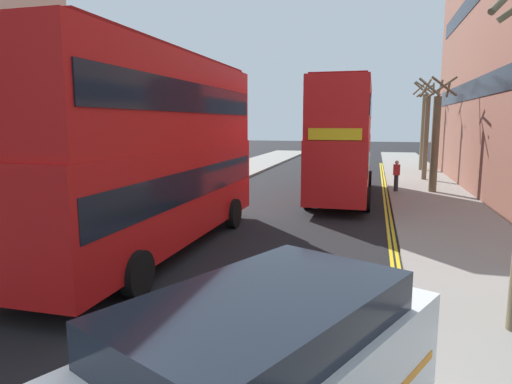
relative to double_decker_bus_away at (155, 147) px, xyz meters
name	(u,v)px	position (x,y,z in m)	size (l,w,h in m)	color
sidewalk_right	(453,225)	(8.87, 5.38, -2.96)	(4.00, 80.00, 0.14)	gray
sidewalk_left	(129,208)	(-4.13, 5.38, -2.96)	(4.00, 80.00, 0.14)	gray
kerb_line_outer	(394,237)	(6.77, 3.38, -3.03)	(0.10, 56.00, 0.01)	yellow
kerb_line_inner	(389,237)	(6.61, 3.38, -3.03)	(0.10, 56.00, 0.01)	yellow
double_decker_bus_away	(155,147)	(0.00, 0.00, 0.00)	(2.85, 10.82, 5.64)	red
double_decker_bus_oncoming	(344,137)	(4.57, 10.90, 0.00)	(2.82, 10.82, 5.64)	red
pedestrian_far	(396,175)	(7.22, 12.92, -2.04)	(0.34, 0.22, 1.62)	#2D2D38
street_tree_near	(435,138)	(9.06, 13.25, -0.08)	(1.94, 1.96, 5.93)	#6B6047
street_tree_mid	(426,133)	(9.17, 18.55, 0.04)	(1.66, 1.63, 6.13)	#6B6047
street_tree_far	(424,130)	(9.60, 24.70, 0.13)	(1.59, 1.79, 6.62)	#6B6047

